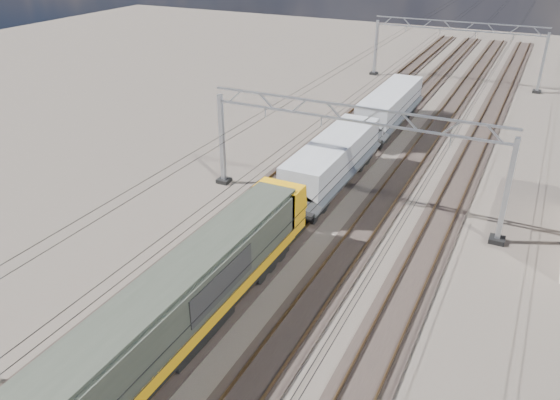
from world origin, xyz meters
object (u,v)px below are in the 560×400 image
at_px(hopper_wagon_lead, 333,160).
at_px(catenary_gantry_mid, 350,155).
at_px(hopper_wagon_mid, 390,106).
at_px(locomotive, 185,298).
at_px(catenary_gantry_far, 455,50).

bearing_deg(hopper_wagon_lead, catenary_gantry_mid, -50.60).
bearing_deg(hopper_wagon_mid, hopper_wagon_lead, -90.00).
distance_m(locomotive, hopper_wagon_lead, 17.70).
xyz_separation_m(catenary_gantry_far, hopper_wagon_lead, (-2.00, -33.57, -1.67)).
relative_size(catenary_gantry_mid, locomotive, 0.94).
height_order(locomotive, hopper_wagon_lead, locomotive).
bearing_deg(hopper_wagon_lead, hopper_wagon_mid, 90.00).
height_order(locomotive, hopper_wagon_mid, locomotive).
bearing_deg(catenary_gantry_far, hopper_wagon_lead, -93.41).
relative_size(catenary_gantry_mid, catenary_gantry_far, 1.00).
distance_m(catenary_gantry_mid, catenary_gantry_far, 36.00).
bearing_deg(catenary_gantry_far, catenary_gantry_mid, -90.00).
relative_size(catenary_gantry_mid, hopper_wagon_lead, 1.53).
height_order(hopper_wagon_lead, hopper_wagon_mid, same).
height_order(catenary_gantry_far, hopper_wagon_mid, catenary_gantry_far).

